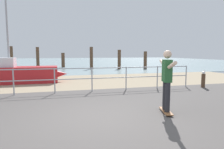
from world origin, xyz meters
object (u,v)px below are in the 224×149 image
Objects in this scene: skateboarder at (167,77)px; bollard_short at (203,81)px; skateboard at (166,111)px; sailboat at (19,74)px; seagull at (204,72)px.

skateboarder is 5.09m from bollard_short.
skateboard is at bearing -1.79° from skateboarder.
sailboat reaches higher than skateboard.
sailboat is 3.01× the size of skateboarder.
bollard_short is at bearing -133.37° from seagull.
skateboarder is 5.06m from seagull.
bollard_short is (8.77, -3.85, -0.19)m from sailboat.
skateboarder is at bearing -55.26° from sailboat.
skateboard is 2.12× the size of seagull.
sailboat is 6.02× the size of skateboard.
skateboard is 5.05m from bollard_short.
sailboat is 8.66m from skateboarder.
sailboat is at bearing 156.32° from bollard_short.
skateboard is 0.95m from skateboarder.
sailboat reaches higher than skateboarder.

